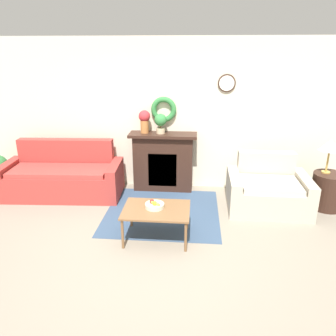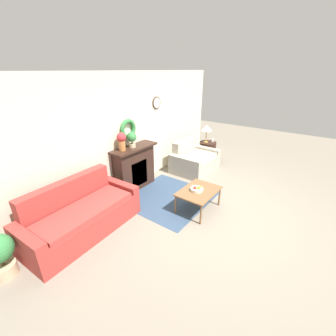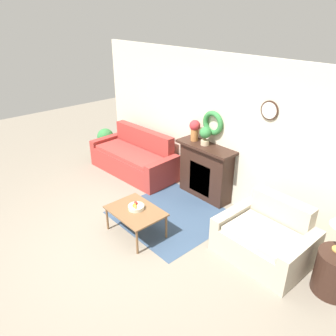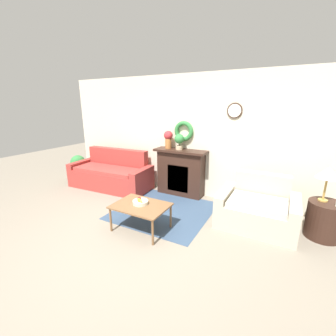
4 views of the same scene
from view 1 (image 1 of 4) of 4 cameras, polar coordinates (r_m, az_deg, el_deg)
name	(u,v)px [view 1 (image 1 of 4)]	position (r m, az deg, el deg)	size (l,w,h in m)	color
ground_plane	(157,259)	(4.26, -1.92, -15.49)	(16.00, 16.00, 0.00)	gray
floor_rug	(163,212)	(5.35, -0.96, -7.59)	(1.80, 1.76, 0.01)	#334760
wall_back	(172,116)	(6.00, 0.70, 9.12)	(6.80, 0.16, 2.70)	beige
fireplace	(163,161)	(6.01, -0.84, 1.16)	(1.21, 0.41, 1.07)	#331E16
couch_left	(63,177)	(6.16, -17.80, -1.49)	(2.11, 0.99, 0.95)	#9E332D
loveseat_right	(267,190)	(5.62, 16.93, -3.75)	(1.29, 0.99, 0.86)	#B2A893
coffee_table	(156,212)	(4.47, -2.04, -7.59)	(0.90, 0.66, 0.45)	brown
fruit_bowl	(155,205)	(4.46, -2.36, -6.47)	(0.26, 0.26, 0.11)	beige
side_table_by_loveseat	(328,191)	(5.97, 26.10, -3.60)	(0.52, 0.52, 0.59)	#331E16
table_lamp	(330,146)	(5.76, 26.42, 3.49)	(0.34, 0.34, 0.55)	#B28E42
vase_on_mantel_left	(144,120)	(5.86, -4.11, 8.36)	(0.21, 0.21, 0.40)	#AD6B38
potted_plant_on_mantel	(161,122)	(5.81, -1.31, 8.03)	(0.22, 0.22, 0.35)	tan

